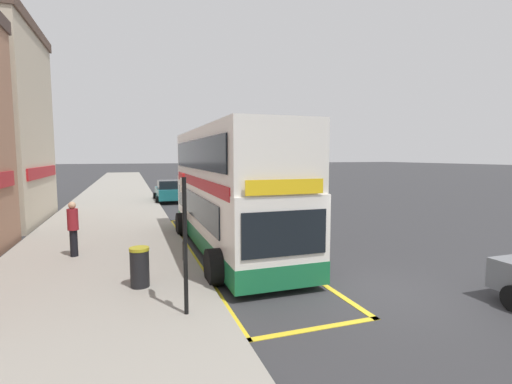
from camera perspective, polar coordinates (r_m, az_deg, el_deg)
ground_plane at (r=39.97m, az=-10.50°, el=0.62°), size 260.00×260.00×0.00m
pavement_near at (r=39.54m, az=-20.58°, el=0.40°), size 6.00×76.00×0.14m
double_decker_bus at (r=13.51m, az=-4.13°, el=-0.25°), size 3.22×10.20×4.40m
bus_bay_markings at (r=13.82m, az=-4.18°, el=-8.79°), size 3.01×13.53×0.01m
bus_stop_sign at (r=7.81m, az=-11.04°, el=-6.33°), size 0.09×0.51×2.95m
parked_car_teal_ahead at (r=28.25m, az=-13.40°, el=0.12°), size 2.09×4.20×1.62m
parked_car_grey_kerbside at (r=28.29m, az=-0.78°, el=0.28°), size 2.09×4.20×1.62m
pedestrian_waiting_near_sign at (r=13.50m, az=-26.53°, el=-4.81°), size 0.34×0.34×1.82m
litter_bin at (r=9.91m, az=-17.62°, el=-11.03°), size 0.49×0.49×1.01m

